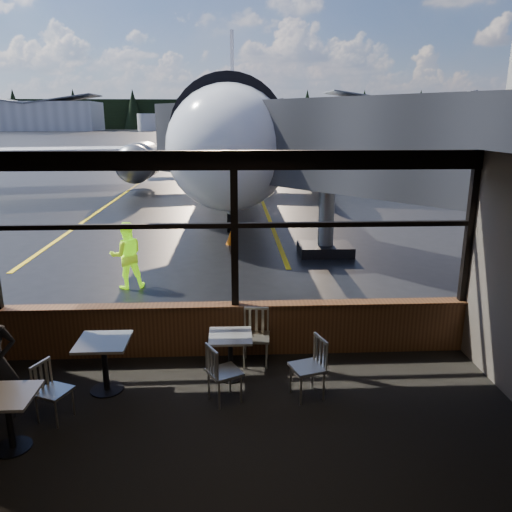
{
  "coord_description": "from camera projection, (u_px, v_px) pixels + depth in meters",
  "views": [
    {
      "loc": [
        -0.04,
        -8.0,
        3.97
      ],
      "look_at": [
        0.4,
        1.0,
        1.5
      ],
      "focal_mm": 35.0,
      "sensor_mm": 36.0,
      "label": 1
    }
  ],
  "objects": [
    {
      "name": "ground_plane",
      "position": [
        231.0,
        136.0,
        124.34
      ],
      "size": [
        520.0,
        520.0,
        0.0
      ],
      "primitive_type": "plane",
      "color": "black",
      "rests_on": "ground"
    },
    {
      "name": "carpet_floor",
      "position": [
        238.0,
        468.0,
        5.87
      ],
      "size": [
        8.0,
        6.0,
        0.01
      ],
      "primitive_type": "cube",
      "color": "black",
      "rests_on": "ground"
    },
    {
      "name": "ceiling",
      "position": [
        235.0,
        169.0,
        4.95
      ],
      "size": [
        8.0,
        6.0,
        0.04
      ],
      "primitive_type": "cube",
      "color": "#38332D",
      "rests_on": "ground"
    },
    {
      "name": "window_sill",
      "position": [
        236.0,
        330.0,
        8.64
      ],
      "size": [
        8.0,
        0.28,
        0.9
      ],
      "primitive_type": "cube",
      "color": "#4B2B16",
      "rests_on": "ground"
    },
    {
      "name": "window_header",
      "position": [
        234.0,
        160.0,
        7.87
      ],
      "size": [
        8.0,
        0.18,
        0.3
      ],
      "primitive_type": "cube",
      "color": "black",
      "rests_on": "ground"
    },
    {
      "name": "mullion_centre",
      "position": [
        234.0,
        231.0,
        8.18
      ],
      "size": [
        0.12,
        0.12,
        2.6
      ],
      "primitive_type": "cube",
      "color": "black",
      "rests_on": "ground"
    },
    {
      "name": "mullion_right",
      "position": [
        470.0,
        229.0,
        8.37
      ],
      "size": [
        0.12,
        0.12,
        2.6
      ],
      "primitive_type": "cube",
      "color": "black",
      "rests_on": "ground"
    },
    {
      "name": "window_transom",
      "position": [
        234.0,
        225.0,
        8.15
      ],
      "size": [
        8.0,
        0.1,
        0.08
      ],
      "primitive_type": "cube",
      "color": "black",
      "rests_on": "ground"
    },
    {
      "name": "airliner",
      "position": [
        231.0,
        89.0,
        28.83
      ],
      "size": [
        31.39,
        37.54,
        11.38
      ],
      "primitive_type": null,
      "rotation": [
        0.0,
        0.0,
        -0.01
      ],
      "color": "silver",
      "rests_on": "ground_plane"
    },
    {
      "name": "jet_bridge",
      "position": [
        365.0,
        174.0,
        13.56
      ],
      "size": [
        9.55,
        11.67,
        5.09
      ],
      "primitive_type": null,
      "color": "#2E2E31",
      "rests_on": "ground_plane"
    },
    {
      "name": "cafe_table_near",
      "position": [
        231.0,
        357.0,
        7.85
      ],
      "size": [
        0.67,
        0.67,
        0.73
      ],
      "primitive_type": null,
      "color": "#9B968E",
      "rests_on": "carpet_floor"
    },
    {
      "name": "cafe_table_mid",
      "position": [
        105.0,
        366.0,
        7.46
      ],
      "size": [
        0.75,
        0.75,
        0.82
      ],
      "primitive_type": null,
      "color": "gray",
      "rests_on": "carpet_floor"
    },
    {
      "name": "cafe_table_left",
      "position": [
        10.0,
        422.0,
        6.13
      ],
      "size": [
        0.69,
        0.69,
        0.76
      ],
      "primitive_type": null,
      "color": "#A29C95",
      "rests_on": "carpet_floor"
    },
    {
      "name": "chair_near_e",
      "position": [
        307.0,
        368.0,
        7.27
      ],
      "size": [
        0.64,
        0.64,
        0.94
      ],
      "primitive_type": null,
      "rotation": [
        0.0,
        0.0,
        1.88
      ],
      "color": "beige",
      "rests_on": "carpet_floor"
    },
    {
      "name": "chair_near_w",
      "position": [
        225.0,
        373.0,
        7.17
      ],
      "size": [
        0.66,
        0.66,
        0.91
      ],
      "primitive_type": null,
      "rotation": [
        0.0,
        0.0,
        -1.1
      ],
      "color": "#B0AC9F",
      "rests_on": "carpet_floor"
    },
    {
      "name": "chair_near_n",
      "position": [
        256.0,
        338.0,
        8.27
      ],
      "size": [
        0.57,
        0.57,
        0.95
      ],
      "primitive_type": null,
      "rotation": [
        0.0,
        0.0,
        3.05
      ],
      "color": "#BAB6A8",
      "rests_on": "carpet_floor"
    },
    {
      "name": "chair_mid_w",
      "position": [
        54.0,
        392.0,
        6.73
      ],
      "size": [
        0.6,
        0.6,
        0.84
      ],
      "primitive_type": null,
      "rotation": [
        0.0,
        0.0,
        -1.98
      ],
      "color": "#B0AC9E",
      "rests_on": "carpet_floor"
    },
    {
      "name": "ground_crew",
      "position": [
        127.0,
        255.0,
        12.01
      ],
      "size": [
        0.94,
        0.83,
        1.63
      ],
      "primitive_type": "imported",
      "rotation": [
        0.0,
        0.0,
        3.46
      ],
      "color": "#BFF219",
      "rests_on": "ground_plane"
    },
    {
      "name": "cone_nose",
      "position": [
        231.0,
        237.0,
        16.36
      ],
      "size": [
        0.34,
        0.34,
        0.47
      ],
      "primitive_type": "cone",
      "color": "#FF5308",
      "rests_on": "ground_plane"
    },
    {
      "name": "hangar_left",
      "position": [
        34.0,
        115.0,
        177.36
      ],
      "size": [
        45.0,
        18.0,
        11.0
      ],
      "primitive_type": null,
      "color": "silver",
      "rests_on": "ground_plane"
    },
    {
      "name": "hangar_mid",
      "position": [
        231.0,
        117.0,
        185.62
      ],
      "size": [
        38.0,
        15.0,
        10.0
      ],
      "primitive_type": null,
      "color": "silver",
      "rests_on": "ground_plane"
    },
    {
      "name": "hangar_right",
      "position": [
        395.0,
        114.0,
        181.46
      ],
      "size": [
        50.0,
        20.0,
        12.0
      ],
      "primitive_type": null,
      "color": "silver",
      "rests_on": "ground_plane"
    },
    {
      "name": "fuel_tank_a",
      "position": [
        149.0,
        122.0,
        181.84
      ],
      "size": [
        8.0,
        8.0,
        6.0
      ],
      "primitive_type": "cylinder",
      "color": "silver",
      "rests_on": "ground_plane"
    },
    {
      "name": "fuel_tank_b",
      "position": [
        176.0,
        122.0,
        182.31
      ],
      "size": [
        8.0,
        8.0,
        6.0
      ],
      "primitive_type": "cylinder",
      "color": "silver",
      "rests_on": "ground_plane"
    },
    {
      "name": "fuel_tank_c",
      "position": [
        203.0,
        122.0,
        182.79
      ],
      "size": [
        8.0,
        8.0,
        6.0
      ],
      "primitive_type": "cylinder",
      "color": "silver",
      "rests_on": "ground_plane"
    },
    {
      "name": "treeline",
      "position": [
        231.0,
        114.0,
        209.44
      ],
      "size": [
        360.0,
        3.0,
        12.0
      ],
      "primitive_type": "cube",
      "color": "black",
      "rests_on": "ground_plane"
    }
  ]
}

